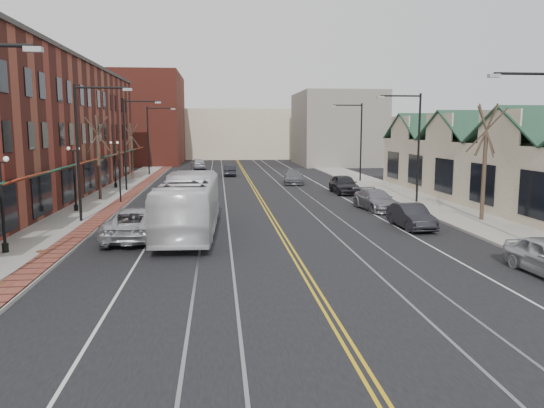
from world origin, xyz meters
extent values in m
plane|color=black|center=(0.00, 0.00, 0.00)|extent=(160.00, 160.00, 0.00)
cube|color=gray|center=(-12.00, 20.00, 0.07)|extent=(4.00, 120.00, 0.15)
cube|color=gray|center=(12.00, 20.00, 0.07)|extent=(4.00, 120.00, 0.15)
cube|color=maroon|center=(-19.00, 27.00, 5.50)|extent=(10.00, 50.00, 11.00)
cube|color=#B9A98E|center=(18.00, 20.00, 2.30)|extent=(8.00, 36.00, 4.60)
cube|color=maroon|center=(-16.00, 70.00, 7.00)|extent=(14.00, 18.00, 14.00)
cube|color=#B9A98E|center=(0.00, 85.00, 4.50)|extent=(22.00, 14.00, 9.00)
cube|color=slate|center=(15.00, 65.00, 5.50)|extent=(12.00, 16.00, 11.00)
cube|color=#999999|center=(-8.50, 0.00, 7.85)|extent=(0.50, 0.25, 0.15)
cylinder|color=black|center=(-11.50, 16.00, 4.15)|extent=(0.16, 0.16, 8.00)
cylinder|color=black|center=(-10.00, 16.00, 7.95)|extent=(3.00, 0.12, 0.12)
cube|color=#999999|center=(-8.50, 16.00, 7.85)|extent=(0.50, 0.25, 0.15)
cylinder|color=black|center=(-11.50, 32.00, 4.15)|extent=(0.16, 0.16, 8.00)
cylinder|color=black|center=(-10.00, 32.00, 7.95)|extent=(3.00, 0.12, 0.12)
cube|color=#999999|center=(-8.50, 32.00, 7.85)|extent=(0.50, 0.25, 0.15)
cylinder|color=black|center=(-11.50, 48.00, 4.15)|extent=(0.16, 0.16, 8.00)
cylinder|color=black|center=(-10.00, 48.00, 7.95)|extent=(3.00, 0.12, 0.12)
cube|color=#999999|center=(-8.50, 48.00, 7.85)|extent=(0.50, 0.25, 0.15)
cylinder|color=black|center=(10.00, 6.00, 7.95)|extent=(3.00, 0.12, 0.12)
cube|color=#999999|center=(8.50, 6.00, 7.85)|extent=(0.50, 0.25, 0.15)
cylinder|color=black|center=(11.50, 22.00, 4.15)|extent=(0.16, 0.16, 8.00)
cylinder|color=black|center=(10.00, 22.00, 7.95)|extent=(3.00, 0.12, 0.12)
cube|color=#999999|center=(8.50, 22.00, 7.85)|extent=(0.50, 0.25, 0.15)
cylinder|color=black|center=(11.50, 38.00, 4.15)|extent=(0.16, 0.16, 8.00)
cylinder|color=black|center=(10.00, 38.00, 7.95)|extent=(3.00, 0.12, 0.12)
cube|color=#999999|center=(8.50, 38.00, 7.85)|extent=(0.50, 0.25, 0.15)
cylinder|color=black|center=(-12.80, 8.00, 0.35)|extent=(0.28, 0.28, 0.40)
cylinder|color=black|center=(-12.80, 8.00, 2.15)|extent=(0.14, 0.14, 4.00)
sphere|color=white|center=(-12.50, 8.00, 4.30)|extent=(0.24, 0.24, 0.24)
cylinder|color=black|center=(-12.80, 20.00, 0.35)|extent=(0.28, 0.28, 0.40)
cylinder|color=black|center=(-12.80, 20.00, 2.15)|extent=(0.14, 0.14, 4.00)
cube|color=black|center=(-12.80, 20.00, 4.15)|extent=(0.60, 0.06, 0.06)
sphere|color=white|center=(-13.10, 20.00, 4.30)|extent=(0.24, 0.24, 0.24)
sphere|color=white|center=(-12.50, 20.00, 4.30)|extent=(0.24, 0.24, 0.24)
cylinder|color=black|center=(-12.80, 34.00, 0.35)|extent=(0.28, 0.28, 0.40)
cylinder|color=black|center=(-12.80, 34.00, 2.15)|extent=(0.14, 0.14, 4.00)
cube|color=black|center=(-12.80, 34.00, 4.15)|extent=(0.60, 0.06, 0.06)
sphere|color=white|center=(-13.10, 34.00, 4.30)|extent=(0.24, 0.24, 0.24)
sphere|color=white|center=(-12.50, 34.00, 4.30)|extent=(0.24, 0.24, 0.24)
cylinder|color=#382B21|center=(-12.50, 26.00, 2.60)|extent=(0.24, 0.24, 4.90)
cylinder|color=#382B21|center=(-12.50, 26.00, 5.15)|extent=(0.58, 1.37, 2.90)
cylinder|color=#382B21|center=(-12.50, 26.00, 5.15)|extent=(1.60, 0.66, 2.78)
cylinder|color=#382B21|center=(-12.50, 26.00, 5.15)|extent=(0.53, 1.23, 2.96)
cylinder|color=#382B21|center=(-12.50, 26.00, 5.15)|extent=(1.69, 1.03, 2.64)
cylinder|color=#382B21|center=(-12.50, 26.00, 5.15)|extent=(1.78, 1.29, 2.48)
cylinder|color=#382B21|center=(-12.50, 42.00, 2.42)|extent=(0.24, 0.24, 4.55)
cylinder|color=#382B21|center=(-12.50, 42.00, 4.80)|extent=(0.55, 1.28, 2.69)
cylinder|color=#382B21|center=(-12.50, 42.00, 4.80)|extent=(1.49, 0.62, 2.58)
cylinder|color=#382B21|center=(-12.50, 42.00, 4.80)|extent=(0.50, 1.15, 2.75)
cylinder|color=#382B21|center=(-12.50, 42.00, 4.80)|extent=(1.57, 0.97, 2.45)
cylinder|color=#382B21|center=(-12.50, 42.00, 4.80)|extent=(1.66, 1.20, 2.30)
cylinder|color=#382B21|center=(12.50, 14.00, 2.78)|extent=(0.24, 0.24, 5.25)
cylinder|color=#382B21|center=(12.50, 14.00, 5.50)|extent=(0.61, 1.46, 3.10)
cylinder|color=#382B21|center=(12.50, 14.00, 5.50)|extent=(1.70, 0.70, 2.97)
cylinder|color=#382B21|center=(12.50, 14.00, 5.50)|extent=(0.56, 1.31, 3.17)
cylinder|color=#382B21|center=(12.50, 14.00, 5.50)|extent=(1.80, 1.10, 2.82)
cylinder|color=#382B21|center=(12.50, 14.00, 5.50)|extent=(1.90, 1.37, 2.65)
cylinder|color=#592D19|center=(-11.20, 8.00, 0.16)|extent=(0.60, 0.60, 0.02)
cylinder|color=black|center=(-10.60, 24.00, 1.75)|extent=(0.12, 0.12, 3.20)
imported|color=black|center=(-10.60, 24.00, 3.50)|extent=(0.18, 0.15, 0.90)
imported|color=white|center=(-4.87, 12.03, 1.59)|extent=(3.09, 11.49, 3.18)
imported|color=#B3B5BB|center=(-7.50, 10.85, 0.84)|extent=(2.78, 6.02, 1.67)
imported|color=black|center=(7.50, 12.40, 0.69)|extent=(1.60, 4.24, 1.38)
imported|color=slate|center=(7.50, 19.14, 0.71)|extent=(2.52, 5.06, 1.41)
imported|color=black|center=(7.50, 28.54, 0.81)|extent=(1.98, 4.81, 1.63)
imported|color=black|center=(-1.96, 46.62, 0.65)|extent=(1.39, 3.94, 1.30)
imported|color=slate|center=(4.29, 36.94, 0.69)|extent=(2.41, 4.92, 1.38)
imported|color=#A3A4AA|center=(-6.03, 57.40, 0.77)|extent=(2.40, 4.72, 1.54)
camera|label=1|loc=(-3.31, -16.13, 5.64)|focal=35.00mm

